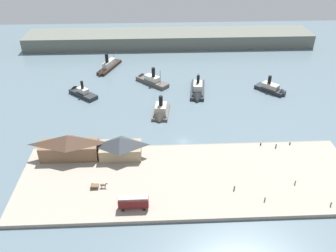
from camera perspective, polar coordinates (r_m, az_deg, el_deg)
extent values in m
plane|color=slate|center=(132.82, 2.54, -2.56)|extent=(320.00, 320.00, 0.00)
cube|color=#9E9384|center=(115.16, 3.48, -8.58)|extent=(110.00, 36.00, 1.20)
cube|color=gray|center=(129.61, 2.68, -3.29)|extent=(110.00, 0.80, 1.00)
cube|color=brown|center=(126.18, -15.79, -3.83)|extent=(19.62, 7.15, 5.60)
pyramid|color=brown|center=(123.66, -16.10, -2.13)|extent=(20.01, 7.51, 3.47)
cube|color=#998466|center=(123.25, -7.73, -4.01)|extent=(14.32, 8.06, 4.53)
pyramid|color=#33383D|center=(121.02, -7.86, -2.54)|extent=(14.61, 8.47, 3.20)
cube|color=maroon|center=(103.36, -5.67, -12.31)|extent=(8.73, 2.29, 2.88)
cube|color=beige|center=(102.18, -5.72, -11.63)|extent=(8.38, 1.60, 0.50)
cylinder|color=black|center=(105.35, -3.89, -12.58)|extent=(0.90, 0.18, 0.90)
cylinder|color=black|center=(103.74, -3.91, -13.47)|extent=(0.90, 0.18, 0.90)
cylinder|color=black|center=(105.73, -7.29, -12.62)|extent=(0.90, 0.18, 0.90)
cylinder|color=black|center=(104.13, -7.37, -13.51)|extent=(0.90, 0.18, 0.90)
cube|color=brown|center=(112.55, -11.89, -9.54)|extent=(2.48, 1.58, 0.50)
cylinder|color=#4C3828|center=(113.43, -12.20, -9.37)|extent=(1.20, 0.10, 1.20)
cylinder|color=#4C3828|center=(112.27, -12.30, -9.90)|extent=(1.20, 0.10, 1.20)
ellipsoid|color=#7A6651|center=(111.97, -10.55, -9.45)|extent=(2.00, 0.70, 0.90)
ellipsoid|color=#7A6651|center=(111.46, -10.01, -9.24)|extent=(0.70, 0.32, 0.44)
cylinder|color=#7A6651|center=(112.43, -10.20, -9.61)|extent=(0.16, 0.16, 1.00)
cylinder|color=#7A6651|center=(112.13, -10.22, -9.74)|extent=(0.16, 0.16, 1.00)
cylinder|color=#7A6651|center=(112.60, -10.81, -9.61)|extent=(0.16, 0.16, 1.00)
cylinder|color=#7A6651|center=(112.31, -10.84, -9.74)|extent=(0.16, 0.16, 1.00)
cylinder|color=#6B5B4C|center=(110.00, 15.55, -11.47)|extent=(0.39, 0.39, 1.34)
sphere|color=#CCA889|center=(109.47, 15.61, -11.17)|extent=(0.24, 0.24, 0.24)
cylinder|color=#3D4C42|center=(111.54, 10.79, -9.94)|extent=(0.42, 0.42, 1.44)
sphere|color=#CCA889|center=(110.98, 10.83, -9.61)|extent=(0.26, 0.26, 0.26)
cylinder|color=#6B5B4C|center=(115.10, 25.09, -11.51)|extent=(0.40, 0.40, 1.35)
sphere|color=#CCA889|center=(114.58, 25.18, -11.21)|extent=(0.25, 0.25, 0.25)
cylinder|color=#4C3D33|center=(132.97, 17.23, -3.14)|extent=(0.44, 0.44, 1.49)
sphere|color=#CCA889|center=(132.48, 17.29, -2.83)|extent=(0.27, 0.27, 0.27)
cylinder|color=#6B5B4C|center=(118.64, 20.07, -8.68)|extent=(0.39, 0.39, 1.33)
sphere|color=#CCA889|center=(118.15, 20.14, -8.39)|extent=(0.24, 0.24, 0.24)
cylinder|color=black|center=(133.05, 14.92, -2.85)|extent=(0.44, 0.44, 0.90)
cylinder|color=black|center=(136.51, 19.30, -2.70)|extent=(0.44, 0.44, 0.90)
cube|color=#514C47|center=(176.79, -2.59, 7.21)|extent=(16.87, 16.63, 1.96)
cone|color=#514C47|center=(182.79, -4.71, 8.01)|extent=(5.66, 5.69, 4.70)
cube|color=silver|center=(175.90, -2.61, 7.83)|extent=(8.03, 7.95, 2.27)
cylinder|color=black|center=(173.90, -2.41, 8.78)|extent=(1.74, 1.74, 4.58)
cylinder|color=brown|center=(171.50, -1.28, 8.01)|extent=(0.24, 0.24, 6.72)
cube|color=#23282D|center=(169.39, -13.68, 5.08)|extent=(14.82, 13.98, 1.85)
cone|color=#23282D|center=(175.11, -15.28, 5.77)|extent=(5.03, 5.16, 4.43)
cube|color=beige|center=(168.53, -13.77, 5.68)|extent=(6.15, 5.93, 2.12)
cylinder|color=black|center=(167.22, -13.88, 6.55)|extent=(1.26, 1.26, 3.66)
cube|color=#23282D|center=(169.56, 4.86, 5.89)|extent=(9.17, 21.08, 1.51)
cone|color=#23282D|center=(160.49, 4.78, 4.28)|extent=(6.19, 4.44, 5.74)
cube|color=silver|center=(168.61, 4.89, 6.55)|extent=(5.14, 8.17, 2.82)
cylinder|color=black|center=(167.53, 4.95, 7.63)|extent=(1.44, 1.44, 3.86)
cylinder|color=brown|center=(173.65, 4.96, 7.78)|extent=(0.24, 0.24, 5.21)
cube|color=#23282D|center=(176.05, 16.31, 5.74)|extent=(13.62, 14.03, 1.77)
cone|color=#23282D|center=(173.30, 18.35, 4.94)|extent=(5.16, 5.07, 4.64)
cube|color=#B2A893|center=(175.21, 16.40, 6.31)|extent=(8.17, 8.33, 2.20)
cylinder|color=black|center=(174.40, 16.27, 7.29)|extent=(1.61, 1.61, 3.71)
cube|color=#514C47|center=(150.47, -1.16, 2.29)|extent=(8.37, 14.81, 1.21)
cone|color=#514C47|center=(144.45, -1.42, 0.89)|extent=(6.28, 3.26, 6.01)
cube|color=beige|center=(149.44, -1.17, 2.98)|extent=(5.44, 7.12, 2.94)
cylinder|color=black|center=(147.51, -1.19, 4.15)|extent=(1.72, 1.72, 4.24)
cube|color=black|center=(196.96, -9.54, 9.46)|extent=(12.11, 20.93, 1.63)
cone|color=black|center=(188.75, -11.00, 8.27)|extent=(5.30, 5.03, 4.21)
cube|color=beige|center=(196.11, -9.60, 10.07)|extent=(6.42, 10.73, 2.90)
cylinder|color=black|center=(193.10, -9.98, 10.89)|extent=(1.80, 1.80, 4.71)
cylinder|color=brown|center=(200.58, -8.81, 11.14)|extent=(0.24, 0.24, 6.09)
cube|color=#60665B|center=(230.25, 0.20, 14.12)|extent=(180.00, 24.00, 8.00)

